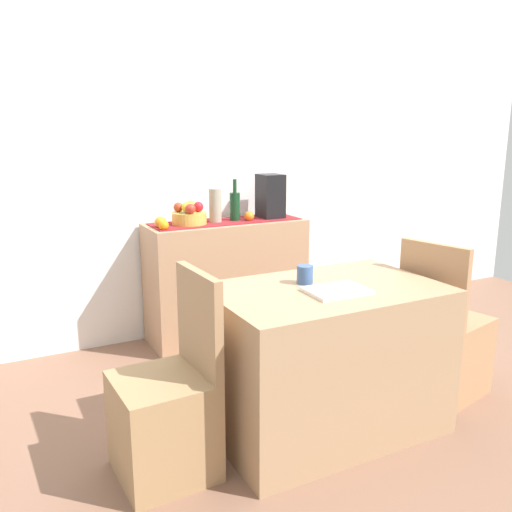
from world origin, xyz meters
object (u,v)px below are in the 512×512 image
at_px(dining_table, 324,358).
at_px(open_book, 337,291).
at_px(sideboard_console, 227,280).
at_px(coffee_cup, 305,275).
at_px(wine_bottle, 235,206).
at_px(chair_by_corner, 443,348).
at_px(coffee_maker, 270,196).
at_px(fruit_bowl, 189,218).
at_px(chair_near_window, 167,417).
at_px(ceramic_vase, 215,206).

height_order(dining_table, open_book, open_book).
distance_m(sideboard_console, coffee_cup, 1.30).
height_order(wine_bottle, coffee_cup, wine_bottle).
distance_m(sideboard_console, chair_by_corner, 1.55).
bearing_deg(coffee_maker, dining_table, -107.80).
relative_size(sideboard_console, wine_bottle, 3.81).
height_order(sideboard_console, fruit_bowl, fruit_bowl).
relative_size(chair_near_window, chair_by_corner, 1.00).
bearing_deg(open_book, chair_near_window, 175.73).
distance_m(coffee_maker, ceramic_vase, 0.44).
bearing_deg(chair_near_window, sideboard_console, 56.31).
relative_size(wine_bottle, chair_near_window, 0.33).
relative_size(dining_table, coffee_cup, 12.27).
relative_size(open_book, chair_near_window, 0.31).
relative_size(sideboard_console, chair_by_corner, 1.25).
relative_size(ceramic_vase, chair_by_corner, 0.26).
relative_size(sideboard_console, coffee_cup, 12.40).
bearing_deg(sideboard_console, coffee_maker, 0.00).
xyz_separation_m(wine_bottle, ceramic_vase, (-0.15, 0.00, 0.01)).
xyz_separation_m(fruit_bowl, coffee_maker, (0.63, 0.00, 0.11)).
bearing_deg(chair_by_corner, wine_bottle, 116.48).
height_order(dining_table, coffee_cup, coffee_cup).
xyz_separation_m(fruit_bowl, coffee_cup, (0.14, -1.24, -0.11)).
bearing_deg(fruit_bowl, chair_near_window, -114.93).
relative_size(open_book, chair_by_corner, 0.31).
bearing_deg(coffee_maker, coffee_cup, -111.51).
bearing_deg(chair_by_corner, open_book, -173.73).
bearing_deg(fruit_bowl, wine_bottle, 0.00).
bearing_deg(chair_by_corner, ceramic_vase, 121.34).
height_order(coffee_cup, chair_by_corner, chair_by_corner).
bearing_deg(wine_bottle, chair_by_corner, -63.52).
height_order(ceramic_vase, dining_table, ceramic_vase).
distance_m(fruit_bowl, open_book, 1.46).
bearing_deg(coffee_cup, chair_by_corner, -7.01).
distance_m(sideboard_console, chair_near_window, 1.62).
xyz_separation_m(sideboard_console, fruit_bowl, (-0.27, 0.00, 0.47)).
height_order(ceramic_vase, coffee_cup, ceramic_vase).
bearing_deg(chair_by_corner, chair_near_window, 179.85).
bearing_deg(wine_bottle, coffee_cup, -99.37).
relative_size(dining_table, open_book, 3.97).
bearing_deg(coffee_cup, ceramic_vase, 87.45).
bearing_deg(fruit_bowl, coffee_cup, -83.71).
xyz_separation_m(wine_bottle, chair_near_window, (-0.97, -1.35, -0.69)).
distance_m(wine_bottle, chair_by_corner, 1.66).
bearing_deg(chair_near_window, ceramic_vase, 58.71).
bearing_deg(wine_bottle, ceramic_vase, 180.00).
relative_size(fruit_bowl, coffee_cup, 2.57).
height_order(dining_table, chair_by_corner, chair_by_corner).
relative_size(fruit_bowl, chair_near_window, 0.26).
distance_m(fruit_bowl, coffee_maker, 0.64).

